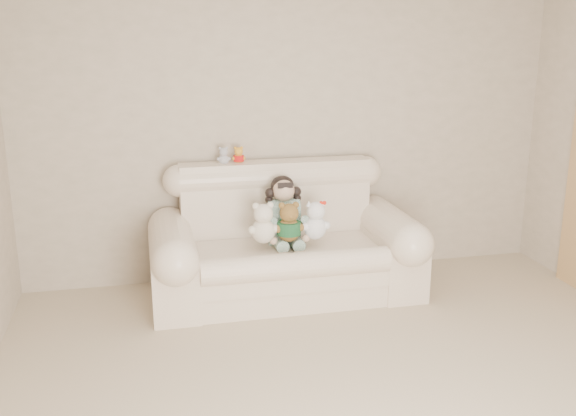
% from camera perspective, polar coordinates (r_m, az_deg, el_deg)
% --- Properties ---
extents(wall_back, '(4.50, 0.00, 4.50)m').
position_cam_1_polar(wall_back, '(5.47, 0.36, 7.30)').
color(wall_back, beige).
rests_on(wall_back, ground).
extents(sofa, '(2.10, 0.95, 1.03)m').
position_cam_1_polar(sofa, '(5.12, -0.25, -2.25)').
color(sofa, '#FFE8CD').
rests_on(sofa, floor).
extents(seated_child, '(0.34, 0.41, 0.54)m').
position_cam_1_polar(seated_child, '(5.15, -0.40, -0.10)').
color(seated_child, '#29674C').
rests_on(seated_child, sofa).
extents(brown_teddy, '(0.27, 0.23, 0.36)m').
position_cam_1_polar(brown_teddy, '(4.94, 0.08, -0.89)').
color(brown_teddy, brown).
rests_on(brown_teddy, sofa).
extents(white_cat, '(0.25, 0.20, 0.36)m').
position_cam_1_polar(white_cat, '(5.00, 2.42, -0.72)').
color(white_cat, white).
rests_on(white_cat, sofa).
extents(cream_teddy, '(0.29, 0.25, 0.37)m').
position_cam_1_polar(cream_teddy, '(4.91, -2.19, -0.97)').
color(cream_teddy, white).
rests_on(cream_teddy, sofa).
extents(yellow_mini_bear, '(0.12, 0.09, 0.17)m').
position_cam_1_polar(yellow_mini_bear, '(5.29, -4.35, 4.75)').
color(yellow_mini_bear, gold).
rests_on(yellow_mini_bear, sofa).
extents(grey_mini_plush, '(0.14, 0.12, 0.18)m').
position_cam_1_polar(grey_mini_plush, '(5.27, -5.66, 4.70)').
color(grey_mini_plush, '#B5B5BC').
rests_on(grey_mini_plush, sofa).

